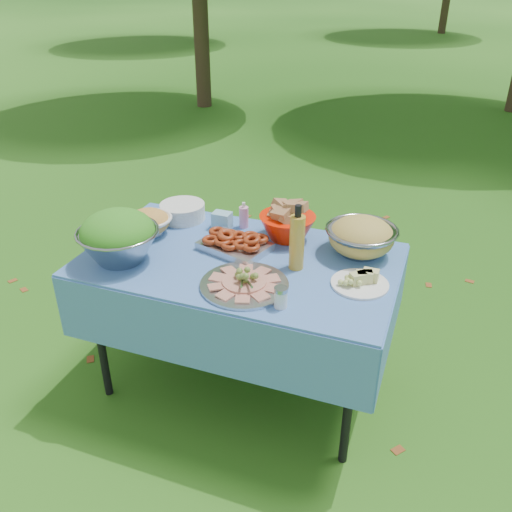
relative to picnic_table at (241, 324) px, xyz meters
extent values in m
plane|color=#0F390A|center=(0.00, 0.00, -0.38)|extent=(80.00, 80.00, 0.00)
cube|color=#84BDFF|center=(0.00, 0.00, 0.00)|extent=(1.46, 0.86, 0.76)
cylinder|color=white|center=(-0.45, 0.30, 0.42)|extent=(0.31, 0.31, 0.09)
cube|color=#88C2DB|center=(-0.21, 0.27, 0.42)|extent=(0.10, 0.07, 0.09)
cylinder|color=#EF99C4|center=(-0.10, 0.32, 0.45)|extent=(0.05, 0.05, 0.14)
cube|color=#B5B5BA|center=(-0.05, 0.07, 0.42)|extent=(0.37, 0.30, 0.07)
cylinder|color=#B2B4BA|center=(0.11, -0.22, 0.42)|extent=(0.49, 0.49, 0.09)
cylinder|color=gold|center=(0.27, 0.01, 0.54)|extent=(0.09, 0.09, 0.31)
cylinder|color=white|center=(0.57, -0.04, 0.41)|extent=(0.27, 0.27, 0.07)
cylinder|color=silver|center=(0.30, -0.31, 0.43)|extent=(0.07, 0.07, 0.09)
camera|label=1|loc=(0.84, -2.05, 1.62)|focal=38.00mm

